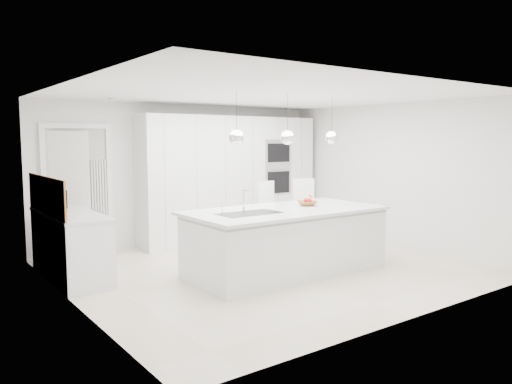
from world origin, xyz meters
TOP-DOWN VIEW (x-y plane):
  - floor at (0.00, 0.00)m, footprint 5.50×5.50m
  - wall_back at (0.00, 2.50)m, footprint 5.50×0.00m
  - wall_left at (-2.75, 0.00)m, footprint 0.00×5.00m
  - ceiling at (0.00, 0.00)m, footprint 5.50×5.50m
  - tall_cabinets at (0.80, 2.20)m, footprint 3.60×0.60m
  - oven_stack at (1.70, 1.89)m, footprint 0.62×0.04m
  - doorway_frame at (-1.95, 2.47)m, footprint 1.11×0.08m
  - hallway_door at (-2.20, 2.42)m, footprint 0.76×0.38m
  - radiator at (-1.63, 2.46)m, footprint 0.32×0.04m
  - left_base_cabinets at (-2.45, 1.20)m, footprint 0.60×1.80m
  - left_worktop at (-2.45, 1.20)m, footprint 0.62×1.82m
  - oak_backsplash at (-2.74, 1.20)m, footprint 0.02×1.80m
  - island_base at (0.10, -0.30)m, footprint 2.80×1.20m
  - island_worktop at (0.10, -0.25)m, footprint 2.84×1.40m
  - island_sink at (-0.55, -0.30)m, footprint 0.84×0.44m
  - island_tap at (-0.50, -0.10)m, footprint 0.02×0.02m
  - pendant_left at (-0.75, -0.30)m, footprint 0.20×0.20m
  - pendant_mid at (0.10, -0.30)m, footprint 0.20×0.20m
  - pendant_right at (0.95, -0.30)m, footprint 0.20×0.20m
  - fruit_bowl at (0.60, -0.16)m, footprint 0.37×0.37m
  - espresso_machine at (-2.43, 1.73)m, footprint 0.16×0.24m
  - bar_stool_left at (0.54, 0.63)m, footprint 0.49×0.61m
  - bar_stool_right at (1.33, 0.59)m, footprint 0.57×0.66m
  - apple_a at (0.63, -0.15)m, footprint 0.08×0.08m
  - apple_b at (0.60, -0.20)m, footprint 0.09×0.09m
  - apple_c at (0.61, -0.14)m, footprint 0.08×0.08m
  - banana_bunch at (0.64, -0.16)m, footprint 0.23×0.17m

SIDE VIEW (x-z plane):
  - floor at x=0.00m, z-range 0.00..0.00m
  - left_base_cabinets at x=-2.45m, z-range 0.00..0.86m
  - island_base at x=0.10m, z-range 0.00..0.86m
  - bar_stool_left at x=0.54m, z-range 0.00..1.19m
  - bar_stool_right at x=1.33m, z-range 0.00..1.20m
  - island_sink at x=-0.55m, z-range 0.73..0.91m
  - radiator at x=-1.63m, z-range 0.15..1.55m
  - left_worktop at x=-2.45m, z-range 0.86..0.90m
  - island_worktop at x=0.10m, z-range 0.86..0.90m
  - fruit_bowl at x=0.60m, z-range 0.90..0.97m
  - apple_a at x=0.63m, z-range 0.93..1.01m
  - apple_c at x=0.61m, z-range 0.93..1.01m
  - apple_b at x=0.60m, z-range 0.93..1.02m
  - hallway_door at x=-2.20m, z-range 0.00..2.00m
  - banana_bunch at x=0.64m, z-range 0.91..1.12m
  - doorway_frame at x=-1.95m, z-range -0.04..2.09m
  - espresso_machine at x=-2.43m, z-range 0.90..1.16m
  - island_tap at x=-0.50m, z-range 0.90..1.20m
  - tall_cabinets at x=0.80m, z-range 0.00..2.30m
  - oak_backsplash at x=-2.74m, z-range 0.90..1.40m
  - wall_back at x=0.00m, z-range -1.50..4.00m
  - wall_left at x=-2.75m, z-range -1.25..3.75m
  - oven_stack at x=1.70m, z-range 0.83..1.88m
  - pendant_left at x=-0.75m, z-range 1.80..2.00m
  - pendant_mid at x=0.10m, z-range 1.80..2.00m
  - pendant_right at x=0.95m, z-range 1.80..2.00m
  - ceiling at x=0.00m, z-range 2.50..2.50m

